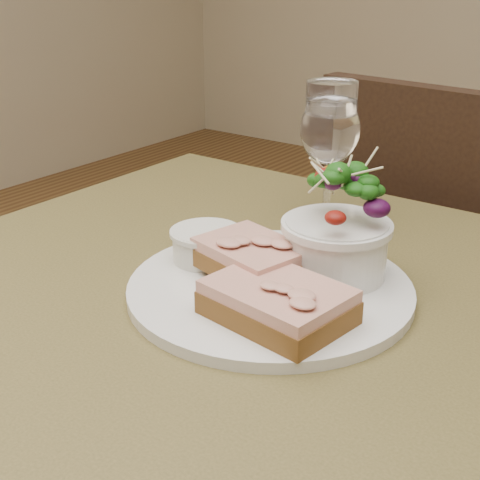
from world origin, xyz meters
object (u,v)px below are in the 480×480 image
Objects in this scene: ramekin at (206,243)px; wine_glass at (330,134)px; sandwich_front at (278,302)px; sandwich_back at (252,257)px; cafe_table at (233,378)px; dinner_plate at (270,289)px; chair_far at (450,382)px; salad_bowl at (337,223)px.

ramekin is 0.43× the size of wine_glass.
sandwich_front is 0.09m from sandwich_back.
cafe_table is at bearing -83.03° from sandwich_back.
chair_far is at bearing 88.10° from dinner_plate.
ramekin is (-0.14, 0.06, 0.00)m from sandwich_front.
wine_glass reaches higher than sandwich_back.
wine_glass is at bearing 78.61° from ramekin.
chair_far reaches higher than dinner_plate.
dinner_plate is (0.03, 0.03, 0.11)m from cafe_table.
ramekin is at bearing -172.51° from sandwich_back.
cafe_table is 6.22× the size of sandwich_back.
sandwich_back is at bearing 92.32° from chair_far.
ramekin is at bearing 150.38° from cafe_table.
chair_far is 0.72m from wine_glass.
cafe_table is 0.15m from sandwich_front.
sandwich_front is 1.09× the size of sandwich_back.
sandwich_back is at bearing 83.52° from cafe_table.
chair_far is 5.14× the size of wine_glass.
sandwich_front reaches higher than cafe_table.
ramekin is 0.22m from wine_glass.
salad_bowl is (0.07, 0.06, 0.04)m from sandwich_back.
dinner_plate is 3.98× the size of ramekin.
cafe_table is 0.14m from sandwich_back.
ramekin is at bearing 86.08° from chair_far.
sandwich_back is at bearing -5.96° from ramekin.
cafe_table is 5.71× the size of sandwich_front.
chair_far is (0.05, 0.66, -0.36)m from cafe_table.
salad_bowl reaches higher than sandwich_front.
wine_glass is at bearing 86.58° from chair_far.
sandwich_back is at bearing -138.63° from salad_bowl.
sandwich_front is at bearing -25.68° from sandwich_back.
dinner_plate is 2.36× the size of salad_bowl.
salad_bowl reaches higher than sandwich_back.
sandwich_back is (-0.07, 0.06, 0.01)m from sandwich_front.
sandwich_front is at bearing -69.61° from wine_glass.
chair_far reaches higher than ramekin.
ramekin is at bearing -101.39° from wine_glass.
sandwich_back is 0.07m from ramekin.
cafe_table is at bearing -133.99° from dinner_plate.
sandwich_front is at bearing -24.93° from ramekin.
sandwich_front is at bearing -88.26° from salad_bowl.
cafe_table is 0.75m from chair_far.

